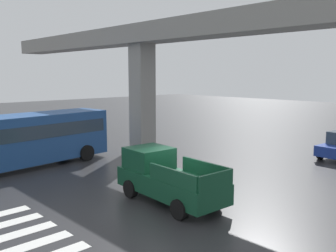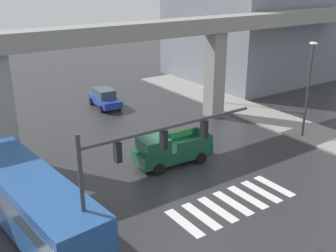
{
  "view_description": "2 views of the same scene",
  "coord_description": "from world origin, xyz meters",
  "px_view_note": "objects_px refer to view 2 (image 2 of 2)",
  "views": [
    {
      "loc": [
        10.68,
        -10.56,
        5.22
      ],
      "look_at": [
        -1.75,
        1.27,
        2.82
      ],
      "focal_mm": 39.42,
      "sensor_mm": 36.0,
      "label": 1
    },
    {
      "loc": [
        -13.71,
        -19.97,
        11.63
      ],
      "look_at": [
        0.44,
        0.52,
        2.27
      ],
      "focal_mm": 43.11,
      "sensor_mm": 36.0,
      "label": 2
    }
  ],
  "objects_px": {
    "street_lamp_near_corner": "(309,79)",
    "city_bus": "(32,200)",
    "street_lamp_mid_block": "(211,56)",
    "traffic_signal_mast": "(141,157)",
    "pickup_truck": "(169,150)",
    "sedan_blue": "(105,98)"
  },
  "relations": [
    {
      "from": "city_bus",
      "to": "traffic_signal_mast",
      "type": "distance_m",
      "value": 6.14
    },
    {
      "from": "city_bus",
      "to": "street_lamp_near_corner",
      "type": "relative_size",
      "value": 1.52
    },
    {
      "from": "pickup_truck",
      "to": "city_bus",
      "type": "height_order",
      "value": "city_bus"
    },
    {
      "from": "traffic_signal_mast",
      "to": "street_lamp_mid_block",
      "type": "distance_m",
      "value": 22.95
    },
    {
      "from": "traffic_signal_mast",
      "to": "street_lamp_near_corner",
      "type": "distance_m",
      "value": 17.51
    },
    {
      "from": "sedan_blue",
      "to": "street_lamp_mid_block",
      "type": "bearing_deg",
      "value": -26.53
    },
    {
      "from": "city_bus",
      "to": "sedan_blue",
      "type": "xyz_separation_m",
      "value": [
        11.56,
        15.89,
        -0.87
      ]
    },
    {
      "from": "sedan_blue",
      "to": "street_lamp_mid_block",
      "type": "xyz_separation_m",
      "value": [
        8.94,
        -4.46,
        3.7
      ]
    },
    {
      "from": "sedan_blue",
      "to": "street_lamp_mid_block",
      "type": "distance_m",
      "value": 10.66
    },
    {
      "from": "traffic_signal_mast",
      "to": "street_lamp_near_corner",
      "type": "height_order",
      "value": "street_lamp_near_corner"
    },
    {
      "from": "city_bus",
      "to": "street_lamp_mid_block",
      "type": "bearing_deg",
      "value": 29.14
    },
    {
      "from": "street_lamp_near_corner",
      "to": "street_lamp_mid_block",
      "type": "xyz_separation_m",
      "value": [
        0.0,
        10.99,
        0.0
      ]
    },
    {
      "from": "sedan_blue",
      "to": "street_lamp_near_corner",
      "type": "height_order",
      "value": "street_lamp_near_corner"
    },
    {
      "from": "street_lamp_mid_block",
      "to": "sedan_blue",
      "type": "bearing_deg",
      "value": 153.47
    },
    {
      "from": "street_lamp_mid_block",
      "to": "traffic_signal_mast",
      "type": "bearing_deg",
      "value": -137.45
    },
    {
      "from": "pickup_truck",
      "to": "sedan_blue",
      "type": "xyz_separation_m",
      "value": [
        2.06,
        13.48,
        -0.14
      ]
    },
    {
      "from": "street_lamp_near_corner",
      "to": "street_lamp_mid_block",
      "type": "height_order",
      "value": "same"
    },
    {
      "from": "pickup_truck",
      "to": "street_lamp_mid_block",
      "type": "distance_m",
      "value": 14.67
    },
    {
      "from": "traffic_signal_mast",
      "to": "street_lamp_near_corner",
      "type": "bearing_deg",
      "value": 15.01
    },
    {
      "from": "street_lamp_mid_block",
      "to": "pickup_truck",
      "type": "bearing_deg",
      "value": -140.64
    },
    {
      "from": "traffic_signal_mast",
      "to": "street_lamp_near_corner",
      "type": "relative_size",
      "value": 1.2
    },
    {
      "from": "street_lamp_near_corner",
      "to": "city_bus",
      "type": "bearing_deg",
      "value": -178.76
    }
  ]
}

